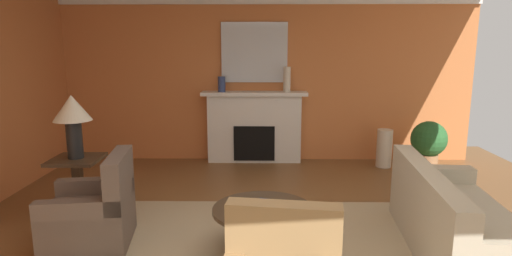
{
  "coord_description": "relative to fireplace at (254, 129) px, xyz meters",
  "views": [
    {
      "loc": [
        0.05,
        -4.01,
        2.03
      ],
      "look_at": [
        -0.03,
        1.18,
        1.0
      ],
      "focal_mm": 29.91,
      "sensor_mm": 36.0,
      "label": 1
    }
  ],
  "objects": [
    {
      "name": "vase_mantel_left",
      "position": [
        -0.55,
        -0.05,
        0.78
      ],
      "size": [
        0.13,
        0.13,
        0.26
      ],
      "primitive_type": "cylinder",
      "color": "navy",
      "rests_on": "fireplace"
    },
    {
      "name": "fireplace",
      "position": [
        0.0,
        0.0,
        0.0
      ],
      "size": [
        1.8,
        0.35,
        1.23
      ],
      "color": "white",
      "rests_on": "ground_plane"
    },
    {
      "name": "vase_tall_corner",
      "position": [
        2.18,
        -0.3,
        -0.26
      ],
      "size": [
        0.25,
        0.25,
        0.63
      ],
      "primitive_type": "cylinder",
      "color": "beige",
      "rests_on": "ground_plane"
    },
    {
      "name": "armchair_near_window",
      "position": [
        -1.58,
        -3.19,
        -0.27
      ],
      "size": [
        0.9,
        0.9,
        0.95
      ],
      "color": "brown",
      "rests_on": "ground_plane"
    },
    {
      "name": "book_red_cover",
      "position": [
        0.05,
        -3.28,
        -0.1
      ],
      "size": [
        0.25,
        0.19,
        0.05
      ],
      "primitive_type": "cube",
      "rotation": [
        0.0,
        0.0,
        -0.1
      ],
      "color": "maroon",
      "rests_on": "coffee_table"
    },
    {
      "name": "side_table",
      "position": [
        -2.07,
        -2.39,
        -0.18
      ],
      "size": [
        0.56,
        0.56,
        0.7
      ],
      "color": "#3D2D1E",
      "rests_on": "ground_plane"
    },
    {
      "name": "mantel_mirror",
      "position": [
        -0.0,
        0.12,
        1.3
      ],
      "size": [
        1.12,
        0.04,
        1.01
      ],
      "primitive_type": "cube",
      "color": "silver"
    },
    {
      "name": "book_art_folio",
      "position": [
        0.22,
        -3.41,
        -0.05
      ],
      "size": [
        0.29,
        0.23,
        0.05
      ],
      "primitive_type": "cube",
      "rotation": [
        0.0,
        0.0,
        -0.34
      ],
      "color": "navy",
      "rests_on": "coffee_table"
    },
    {
      "name": "ground_plane",
      "position": [
        0.09,
        -3.23,
        -0.58
      ],
      "size": [
        8.78,
        8.78,
        0.0
      ],
      "primitive_type": "plane",
      "color": "brown"
    },
    {
      "name": "crown_moulding",
      "position": [
        0.09,
        0.13,
        2.16
      ],
      "size": [
        7.33,
        0.08,
        0.12
      ],
      "primitive_type": "cube",
      "color": "white"
    },
    {
      "name": "potted_plant",
      "position": [
        2.78,
        -0.62,
        -0.09
      ],
      "size": [
        0.56,
        0.56,
        0.83
      ],
      "color": "#A8754C",
      "rests_on": "ground_plane"
    },
    {
      "name": "table_lamp",
      "position": [
        -2.07,
        -2.39,
        0.64
      ],
      "size": [
        0.44,
        0.44,
        0.75
      ],
      "color": "black",
      "rests_on": "side_table"
    },
    {
      "name": "vase_mantel_right",
      "position": [
        0.55,
        -0.05,
        0.86
      ],
      "size": [
        0.12,
        0.12,
        0.42
      ],
      "primitive_type": "cylinder",
      "color": "beige",
      "rests_on": "fireplace"
    },
    {
      "name": "sofa",
      "position": [
        2.01,
        -3.36,
        -0.28
      ],
      "size": [
        1.08,
        2.17,
        0.85
      ],
      "color": "#BCB299",
      "rests_on": "ground_plane"
    },
    {
      "name": "area_rug",
      "position": [
        0.15,
        -3.3,
        -0.57
      ],
      "size": [
        3.55,
        2.63,
        0.01
      ],
      "primitive_type": "cube",
      "color": "tan",
      "rests_on": "ground_plane"
    },
    {
      "name": "wall_fireplace",
      "position": [
        0.09,
        0.21,
        0.83
      ],
      "size": [
        7.33,
        0.12,
        2.82
      ],
      "primitive_type": "cube",
      "color": "#CC723D",
      "rests_on": "ground_plane"
    },
    {
      "name": "coffee_table",
      "position": [
        0.15,
        -3.3,
        -0.24
      ],
      "size": [
        1.0,
        1.0,
        0.45
      ],
      "color": "#3D2D1E",
      "rests_on": "ground_plane"
    }
  ]
}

